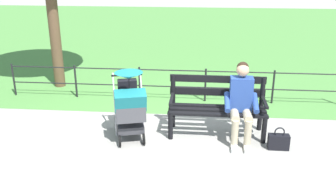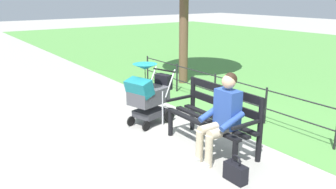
{
  "view_description": "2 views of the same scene",
  "coord_description": "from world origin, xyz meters",
  "px_view_note": "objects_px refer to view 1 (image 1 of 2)",
  "views": [
    {
      "loc": [
        -0.55,
        5.65,
        2.81
      ],
      "look_at": [
        -0.07,
        0.21,
        0.78
      ],
      "focal_mm": 39.54,
      "sensor_mm": 36.0,
      "label": 1
    },
    {
      "loc": [
        -4.5,
        3.37,
        2.31
      ],
      "look_at": [
        0.01,
        0.16,
        0.69
      ],
      "focal_mm": 36.43,
      "sensor_mm": 36.0,
      "label": 2
    }
  ],
  "objects_px": {
    "handbag": "(279,141)",
    "park_bench": "(217,104)",
    "stroller": "(130,104)",
    "person_on_bench": "(241,101)"
  },
  "relations": [
    {
      "from": "park_bench",
      "to": "stroller",
      "type": "distance_m",
      "value": 1.45
    },
    {
      "from": "stroller",
      "to": "park_bench",
      "type": "bearing_deg",
      "value": -166.76
    },
    {
      "from": "person_on_bench",
      "to": "park_bench",
      "type": "bearing_deg",
      "value": -31.27
    },
    {
      "from": "park_bench",
      "to": "handbag",
      "type": "bearing_deg",
      "value": 151.82
    },
    {
      "from": "person_on_bench",
      "to": "handbag",
      "type": "bearing_deg",
      "value": 153.87
    },
    {
      "from": "person_on_bench",
      "to": "stroller",
      "type": "relative_size",
      "value": 1.11
    },
    {
      "from": "person_on_bench",
      "to": "stroller",
      "type": "bearing_deg",
      "value": 3.51
    },
    {
      "from": "person_on_bench",
      "to": "stroller",
      "type": "xyz_separation_m",
      "value": [
        1.78,
        0.11,
        -0.08
      ]
    },
    {
      "from": "park_bench",
      "to": "handbag",
      "type": "height_order",
      "value": "park_bench"
    },
    {
      "from": "handbag",
      "to": "park_bench",
      "type": "bearing_deg",
      "value": -28.18
    }
  ]
}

